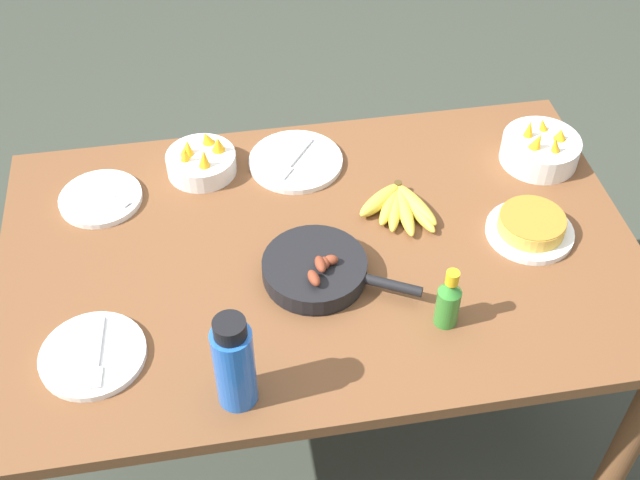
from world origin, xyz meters
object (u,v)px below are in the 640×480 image
Objects in this scene: fruit_bowl_mango at (202,161)px; hot_sauce_bottle at (448,301)px; skillet at (317,270)px; banana_bunch at (400,205)px; empty_plate_near_front at (296,161)px; water_bottle at (234,363)px; fruit_bowl_citrus at (540,149)px; frittata_plate_center at (531,227)px; empty_plate_far_right at (101,198)px; empty_plate_far_left at (93,355)px.

hot_sauce_bottle reaches higher than fruit_bowl_mango.
banana_bunch is at bearing 65.46° from skillet.
banana_bunch is 0.31m from skillet.
empty_plate_near_front is 0.75m from water_bottle.
fruit_bowl_citrus reaches higher than fruit_bowl_mango.
banana_bunch is 0.54m from fruit_bowl_mango.
frittata_plate_center reaches higher than banana_bunch.
banana_bunch is 0.33m from empty_plate_near_front.
skillet is 1.39× the size of empty_plate_near_front.
frittata_plate_center is (0.54, 0.05, -0.00)m from skillet.
banana_bunch is 1.00× the size of fruit_bowl_citrus.
water_bottle is at bearing -144.87° from fruit_bowl_citrus.
fruit_bowl_citrus is (1.17, -0.03, 0.03)m from empty_plate_far_right.
empty_plate_near_front is at bearing 171.61° from fruit_bowl_citrus.
water_bottle is at bearing -133.45° from banana_bunch.
fruit_bowl_mango is at bearing 15.70° from empty_plate_far_right.
skillet is 2.20× the size of hot_sauce_bottle.
banana_bunch reaches higher than empty_plate_far_left.
empty_plate_far_right is (-0.52, -0.06, 0.00)m from empty_plate_near_front.
banana_bunch is at bearing -12.48° from empty_plate_far_right.
empty_plate_far_right is (-0.50, 0.35, -0.02)m from skillet.
empty_plate_far_right is 1.17m from fruit_bowl_citrus.
hot_sauce_bottle is (0.01, -0.36, 0.05)m from banana_bunch.
fruit_bowl_citrus is at bearing -8.39° from empty_plate_near_front.
water_bottle is at bearing -107.57° from empty_plate_near_front.
fruit_bowl_mango reaches higher than skillet.
hot_sauce_bottle reaches higher than fruit_bowl_citrus.
empty_plate_far_right is at bearing 145.23° from hot_sauce_bottle.
fruit_bowl_mango is at bearing 173.10° from fruit_bowl_citrus.
frittata_plate_center is 0.94× the size of empty_plate_far_left.
empty_plate_far_right is 0.72m from water_bottle.
fruit_bowl_mango is 0.89× the size of fruit_bowl_citrus.
fruit_bowl_mango is (-0.24, 0.43, 0.01)m from skillet.
banana_bunch is 0.98× the size of empty_plate_far_right.
banana_bunch is at bearing 92.31° from hot_sauce_bottle.
banana_bunch is 0.83m from empty_plate_far_left.
water_bottle is (-0.46, -0.48, 0.10)m from banana_bunch.
skillet reaches higher than empty_plate_near_front.
empty_plate_far_right is 1.32× the size of hot_sauce_bottle.
frittata_plate_center is 0.84m from water_bottle.
fruit_bowl_mango is at bearing 146.84° from skillet.
water_bottle is (0.02, -0.73, 0.08)m from fruit_bowl_mango.
frittata_plate_center is at bearing -25.73° from fruit_bowl_mango.
frittata_plate_center is 1.04× the size of fruit_bowl_citrus.
frittata_plate_center is 1.02× the size of empty_plate_far_right.
empty_plate_near_front is at bearing 116.20° from skillet.
fruit_bowl_mango reaches higher than banana_bunch.
fruit_bowl_citrus is at bearing 53.76° from skillet.
empty_plate_near_front is 1.04× the size of water_bottle.
empty_plate_far_left is at bearing 153.17° from water_bottle.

